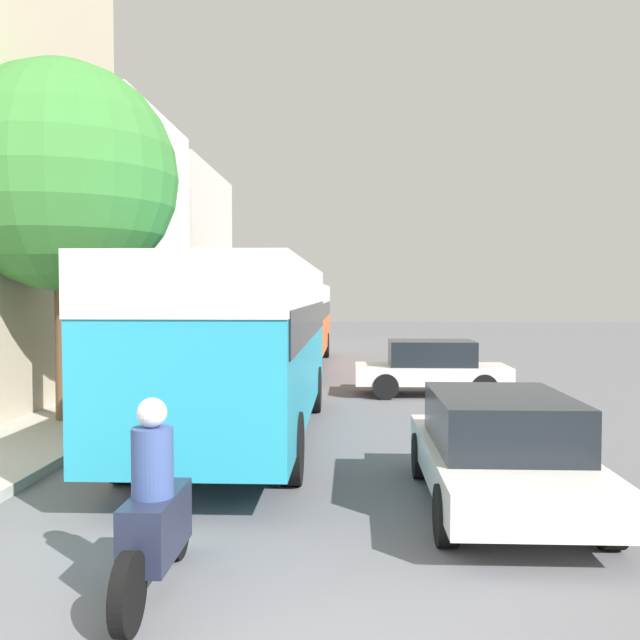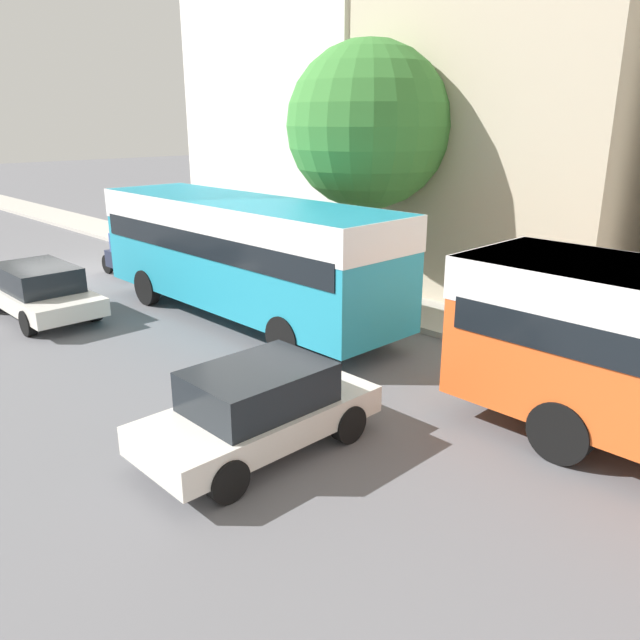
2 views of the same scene
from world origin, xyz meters
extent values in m
cube|color=silver|center=(-9.19, 20.16, 4.41)|extent=(5.97, 8.07, 8.82)
cube|color=beige|center=(-9.27, 29.67, 4.27)|extent=(6.14, 9.91, 8.53)
cube|color=teal|center=(-1.60, 8.09, 1.81)|extent=(2.52, 9.60, 2.62)
cube|color=white|center=(-1.60, 8.09, 2.73)|extent=(2.55, 9.65, 0.79)
cube|color=black|center=(-1.60, 8.09, 2.14)|extent=(2.58, 9.22, 0.58)
cylinder|color=black|center=(-2.76, 11.07, 0.50)|extent=(0.28, 1.00, 1.00)
cylinder|color=black|center=(-0.44, 11.07, 0.50)|extent=(0.28, 1.00, 1.00)
cylinder|color=black|center=(-2.76, 5.11, 0.50)|extent=(0.28, 1.00, 1.00)
cylinder|color=black|center=(-0.44, 5.11, 0.50)|extent=(0.28, 1.00, 1.00)
cube|color=#EA5B23|center=(-1.82, 20.77, 1.71)|extent=(2.50, 11.44, 2.41)
cube|color=white|center=(-1.82, 20.77, 2.55)|extent=(2.53, 11.50, 0.72)
cube|color=black|center=(-1.82, 20.77, 2.01)|extent=(2.56, 10.98, 0.53)
cylinder|color=black|center=(-2.97, 24.32, 0.50)|extent=(0.28, 1.00, 1.00)
cylinder|color=black|center=(-0.67, 24.32, 0.50)|extent=(0.28, 1.00, 1.00)
cylinder|color=black|center=(-2.97, 17.23, 0.50)|extent=(0.28, 1.00, 1.00)
cylinder|color=black|center=(-0.67, 17.23, 0.50)|extent=(0.28, 1.00, 1.00)
cube|color=#1E2338|center=(-1.34, 1.58, 0.59)|extent=(0.38, 1.10, 0.55)
cylinder|color=black|center=(-1.34, 2.38, 0.32)|extent=(0.10, 0.64, 0.64)
cylinder|color=black|center=(-1.34, 0.78, 0.32)|extent=(0.12, 0.64, 0.64)
cylinder|color=#33477F|center=(-1.34, 1.48, 1.17)|extent=(0.36, 0.36, 0.60)
sphere|color=silver|center=(-1.34, 1.48, 1.60)|extent=(0.26, 0.26, 0.26)
cube|color=silver|center=(2.42, 13.77, 0.55)|extent=(3.88, 1.73, 0.45)
cube|color=black|center=(2.42, 13.77, 1.09)|extent=(2.14, 1.52, 0.63)
cylinder|color=black|center=(1.22, 12.97, 0.32)|extent=(0.64, 0.22, 0.64)
cylinder|color=black|center=(1.22, 14.56, 0.32)|extent=(0.64, 0.22, 0.64)
cylinder|color=black|center=(3.63, 12.97, 0.32)|extent=(0.64, 0.22, 0.64)
cylinder|color=black|center=(3.63, 14.56, 0.32)|extent=(0.64, 0.22, 0.64)
cube|color=silver|center=(2.19, 4.19, 0.54)|extent=(1.81, 4.35, 0.45)
cube|color=black|center=(2.19, 4.19, 1.08)|extent=(1.59, 2.39, 0.63)
cylinder|color=black|center=(1.36, 5.54, 0.32)|extent=(0.22, 0.64, 0.64)
cylinder|color=black|center=(3.02, 5.54, 0.32)|extent=(0.22, 0.64, 0.64)
cylinder|color=black|center=(1.36, 2.84, 0.32)|extent=(0.22, 0.64, 0.64)
cylinder|color=black|center=(3.02, 2.84, 0.32)|extent=(0.22, 0.64, 0.64)
cylinder|color=brown|center=(-5.21, 9.09, 1.68)|extent=(0.36, 0.36, 3.05)
sphere|color=#387A33|center=(-5.21, 9.09, 4.86)|extent=(4.42, 4.42, 4.42)
camera|label=1|loc=(0.37, -4.51, 2.63)|focal=40.00mm
camera|label=2|loc=(7.88, 20.82, 5.04)|focal=35.00mm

